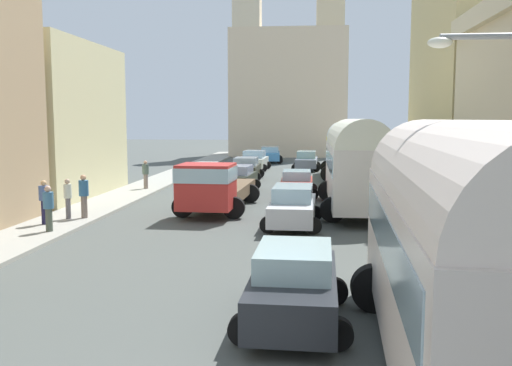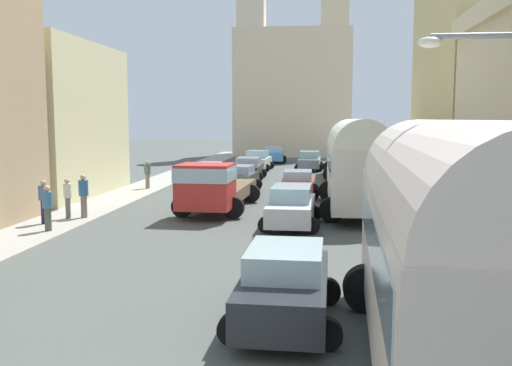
# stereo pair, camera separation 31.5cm
# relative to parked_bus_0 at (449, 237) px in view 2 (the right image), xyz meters

# --- Properties ---
(ground_plane) EXTENTS (154.00, 154.00, 0.00)m
(ground_plane) POSITION_rel_parked_bus_0_xyz_m (-4.78, 22.49, -2.26)
(ground_plane) COLOR #4C514E
(sidewalk_left) EXTENTS (2.50, 70.00, 0.14)m
(sidewalk_left) POSITION_rel_parked_bus_0_xyz_m (-12.03, 22.49, -2.19)
(sidewalk_left) COLOR #9D9C92
(sidewalk_left) RESTS_ON ground
(sidewalk_right) EXTENTS (2.50, 70.00, 0.14)m
(sidewalk_right) POSITION_rel_parked_bus_0_xyz_m (2.47, 22.49, -2.19)
(sidewalk_right) COLOR #9B948F
(sidewalk_right) RESTS_ON ground
(building_left_2) EXTENTS (5.14, 9.51, 7.92)m
(building_left_2) POSITION_rel_parked_bus_0_xyz_m (-15.85, 18.97, 1.70)
(building_left_2) COLOR beige
(building_left_2) RESTS_ON ground
(building_right_2) EXTENTS (5.45, 10.92, 12.08)m
(building_right_2) POSITION_rel_parked_bus_0_xyz_m (6.44, 21.65, 3.78)
(building_right_2) COLOR tan
(building_right_2) RESTS_ON ground
(distant_church) EXTENTS (12.49, 6.29, 21.85)m
(distant_church) POSITION_rel_parked_bus_0_xyz_m (-4.78, 52.80, 5.71)
(distant_church) COLOR beige
(distant_church) RESTS_ON ground
(parked_bus_0) EXTENTS (3.51, 9.22, 4.07)m
(parked_bus_0) POSITION_rel_parked_bus_0_xyz_m (0.00, 0.00, 0.00)
(parked_bus_0) COLOR beige
(parked_bus_0) RESTS_ON ground
(parked_bus_1) EXTENTS (3.20, 9.45, 4.08)m
(parked_bus_1) POSITION_rel_parked_bus_0_xyz_m (-0.37, 16.13, 0.02)
(parked_bus_1) COLOR silver
(parked_bus_1) RESTS_ON ground
(parked_bus_2) EXTENTS (3.36, 8.10, 3.89)m
(parked_bus_2) POSITION_rel_parked_bus_0_xyz_m (0.00, 30.24, -0.12)
(parked_bus_2) COLOR gold
(parked_bus_2) RESTS_ON ground
(cargo_truck_0) EXTENTS (3.26, 7.53, 2.27)m
(cargo_truck_0) POSITION_rel_parked_bus_0_xyz_m (-6.48, 14.98, -1.08)
(cargo_truck_0) COLOR red
(cargo_truck_0) RESTS_ON ground
(car_0) EXTENTS (2.47, 3.92, 1.48)m
(car_0) POSITION_rel_parked_bus_0_xyz_m (-6.42, 22.06, -1.50)
(car_0) COLOR black
(car_0) RESTS_ON ground
(car_1) EXTENTS (2.29, 3.94, 1.49)m
(car_1) POSITION_rel_parked_bus_0_xyz_m (-6.65, 28.44, -1.50)
(car_1) COLOR #2A2A1E
(car_1) RESTS_ON ground
(car_2) EXTENTS (2.51, 4.04, 1.57)m
(car_2) POSITION_rel_parked_bus_0_xyz_m (-6.76, 35.36, -1.47)
(car_2) COLOR silver
(car_2) RESTS_ON ground
(car_3) EXTENTS (2.52, 4.43, 1.49)m
(car_3) POSITION_rel_parked_bus_0_xyz_m (-6.08, 43.20, -1.50)
(car_3) COLOR #4387C3
(car_3) RESTS_ON ground
(car_4) EXTENTS (2.32, 4.03, 1.56)m
(car_4) POSITION_rel_parked_bus_0_xyz_m (-2.66, 2.01, -1.47)
(car_4) COLOR #24262B
(car_4) RESTS_ON ground
(car_5) EXTENTS (2.31, 4.38, 1.56)m
(car_5) POSITION_rel_parked_bus_0_xyz_m (-3.00, 12.18, -1.47)
(car_5) COLOR silver
(car_5) RESTS_ON ground
(car_6) EXTENTS (2.25, 3.85, 1.39)m
(car_6) POSITION_rel_parked_bus_0_xyz_m (-3.04, 20.36, -1.54)
(car_6) COLOR #B1362D
(car_6) RESTS_ON ground
(car_7) EXTENTS (2.33, 4.29, 1.52)m
(car_7) POSITION_rel_parked_bus_0_xyz_m (-2.64, 35.78, -1.49)
(car_7) COLOR gray
(car_7) RESTS_ON ground
(pedestrian_0) EXTENTS (0.50, 0.50, 1.80)m
(pedestrian_0) POSITION_rel_parked_bus_0_xyz_m (-12.26, 11.01, -1.24)
(pedestrian_0) COLOR #1E1C3F
(pedestrian_0) RESTS_ON ground
(pedestrian_1) EXTENTS (0.43, 0.43, 1.74)m
(pedestrian_1) POSITION_rel_parked_bus_0_xyz_m (-11.86, 12.16, -1.25)
(pedestrian_1) COLOR slate
(pedestrian_1) RESTS_ON ground
(pedestrian_2) EXTENTS (0.51, 0.51, 1.76)m
(pedestrian_2) POSITION_rel_parked_bus_0_xyz_m (-11.48, 9.73, -1.25)
(pedestrian_2) COLOR #485245
(pedestrian_2) RESTS_ON ground
(pedestrian_3) EXTENTS (0.47, 0.47, 1.73)m
(pedestrian_3) POSITION_rel_parked_bus_0_xyz_m (-11.63, 21.93, -1.27)
(pedestrian_3) COLOR gray
(pedestrian_3) RESTS_ON ground
(pedestrian_4) EXTENTS (0.44, 0.44, 1.88)m
(pedestrian_4) POSITION_rel_parked_bus_0_xyz_m (-11.32, 12.44, -1.19)
(pedestrian_4) COLOR #796A5F
(pedestrian_4) RESTS_ON ground
(streetlamp_near) EXTENTS (2.10, 0.28, 5.64)m
(streetlamp_near) POSITION_rel_parked_bus_0_xyz_m (1.38, 1.65, 1.22)
(streetlamp_near) COLOR gray
(streetlamp_near) RESTS_ON ground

